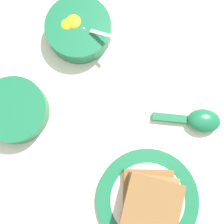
% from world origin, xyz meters
% --- Properties ---
extents(ground_plane, '(3.00, 3.00, 0.00)m').
position_xyz_m(ground_plane, '(0.00, 0.00, 0.00)').
color(ground_plane, silver).
extents(egg_bowl, '(0.14, 0.14, 0.07)m').
position_xyz_m(egg_bowl, '(0.17, -0.06, 0.02)').
color(egg_bowl, '#196B42').
rests_on(egg_bowl, ground_plane).
extents(toast_plate, '(0.20, 0.20, 0.01)m').
position_xyz_m(toast_plate, '(-0.18, 0.06, 0.01)').
color(toast_plate, '#196B42').
rests_on(toast_plate, ground_plane).
extents(toast_sandwich, '(0.15, 0.15, 0.06)m').
position_xyz_m(toast_sandwich, '(-0.18, 0.06, 0.04)').
color(toast_sandwich, brown).
rests_on(toast_sandwich, toast_plate).
extents(soup_spoon, '(0.12, 0.12, 0.03)m').
position_xyz_m(soup_spoon, '(-0.13, -0.12, 0.01)').
color(soup_spoon, '#196B42').
rests_on(soup_spoon, ground_plane).
extents(congee_bowl, '(0.13, 0.13, 0.04)m').
position_xyz_m(congee_bowl, '(0.12, 0.14, 0.02)').
color(congee_bowl, '#196B42').
rests_on(congee_bowl, ground_plane).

